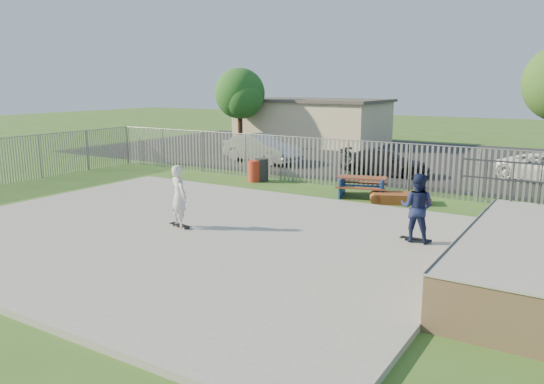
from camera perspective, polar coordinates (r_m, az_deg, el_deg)
The scene contains 16 objects.
ground at distance 15.57m, azimuth -9.00°, elevation -4.60°, with size 120.00×120.00×0.00m, color #396021.
concrete_slab at distance 15.55m, azimuth -9.01°, elevation -4.33°, with size 15.00×12.00×0.15m, color gray.
fence at distance 18.45m, azimuth 2.61°, elevation 1.28°, with size 26.04×16.02×2.00m.
picnic_table at distance 20.71m, azimuth 9.66°, elevation 0.57°, with size 2.19×1.96×0.78m.
funbox at distance 19.97m, azimuth 13.59°, elevation -0.64°, with size 2.02×1.55×0.36m.
trash_bin_red at distance 23.57m, azimuth -1.91°, elevation 2.26°, with size 0.57×0.57×0.95m, color #B32E1B.
trash_bin_grey at distance 23.71m, azimuth -1.14°, elevation 2.40°, with size 0.61×0.61×1.02m, color #232325.
parking_lot at distance 32.11m, azimuth 13.71°, elevation 3.61°, with size 40.00×18.00×0.02m, color black.
car_silver at distance 29.18m, azimuth -1.12°, elevation 4.71°, with size 1.63×4.68×1.54m, color #B2B3B7.
car_dark at distance 25.75m, azimuth 12.05°, elevation 3.15°, with size 1.70×4.18×1.21m, color black.
building at distance 38.72m, azimuth 4.35°, elevation 7.61°, with size 10.40×6.40×3.20m.
tree_left at distance 37.09m, azimuth -3.49°, elevation 10.51°, with size 3.47×3.47×5.35m.
skateboard_a at distance 14.79m, azimuth 15.14°, elevation -4.97°, with size 0.81×0.22×0.08m.
skateboard_b at distance 15.87m, azimuth -9.86°, elevation -3.60°, with size 0.82×0.35×0.08m.
skater_navy at distance 14.57m, azimuth 15.32°, elevation -1.63°, with size 0.90×0.70×1.85m, color #151D43.
skater_white at distance 15.67m, azimuth -9.97°, elevation -0.48°, with size 0.67×0.44×1.85m, color silver.
Camera 1 is at (9.85, -11.26, 4.32)m, focal length 35.00 mm.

